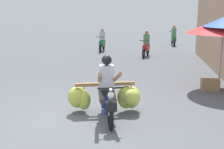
# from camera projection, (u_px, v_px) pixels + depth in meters

# --- Properties ---
(ground_plane) EXTENTS (120.00, 120.00, 0.00)m
(ground_plane) POSITION_uv_depth(u_px,v_px,m) (74.00, 122.00, 7.17)
(ground_plane) COLOR #56595E
(motorbike_main_loaded) EXTENTS (1.92, 1.86, 1.58)m
(motorbike_main_loaded) POSITION_uv_depth(u_px,v_px,m) (107.00, 96.00, 7.55)
(motorbike_main_loaded) COLOR black
(motorbike_main_loaded) RESTS_ON ground
(motorbike_distant_ahead_left) EXTENTS (0.50, 1.62, 1.40)m
(motorbike_distant_ahead_left) POSITION_uv_depth(u_px,v_px,m) (174.00, 37.00, 20.57)
(motorbike_distant_ahead_left) COLOR black
(motorbike_distant_ahead_left) RESTS_ON ground
(motorbike_distant_ahead_right) EXTENTS (0.57, 1.60, 1.40)m
(motorbike_distant_ahead_right) POSITION_uv_depth(u_px,v_px,m) (146.00, 46.00, 16.18)
(motorbike_distant_ahead_right) COLOR black
(motorbike_distant_ahead_right) RESTS_ON ground
(motorbike_distant_far_ahead) EXTENTS (0.50, 1.62, 1.40)m
(motorbike_distant_far_ahead) POSITION_uv_depth(u_px,v_px,m) (102.00, 42.00, 18.07)
(motorbike_distant_far_ahead) COLOR black
(motorbike_distant_far_ahead) RESTS_ON ground
(market_umbrella_further_along) EXTENTS (2.33, 2.33, 2.33)m
(market_umbrella_further_along) POSITION_uv_depth(u_px,v_px,m) (224.00, 26.00, 9.47)
(market_umbrella_further_along) COLOR #99999E
(market_umbrella_further_along) RESTS_ON ground
(produce_crate) EXTENTS (0.56, 0.40, 0.36)m
(produce_crate) POSITION_uv_depth(u_px,v_px,m) (210.00, 85.00, 9.80)
(produce_crate) COLOR olive
(produce_crate) RESTS_ON ground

